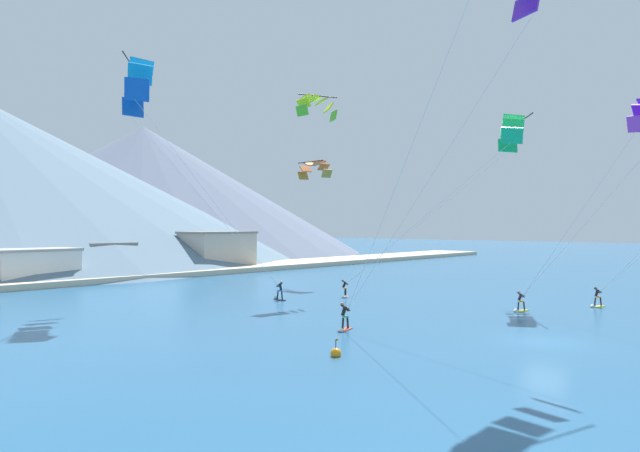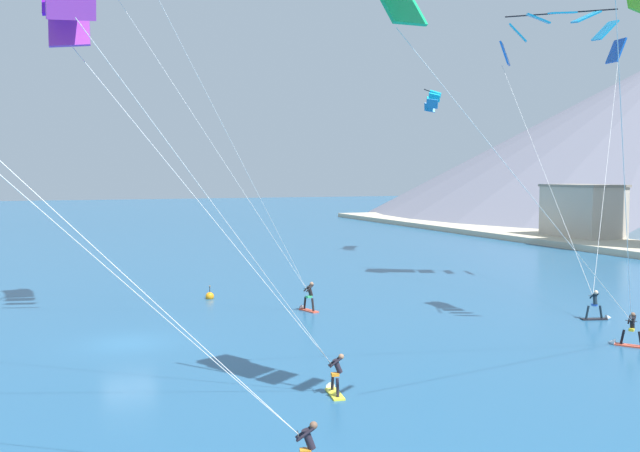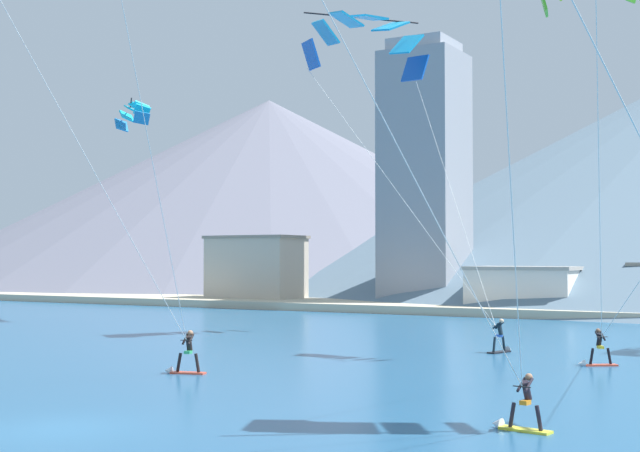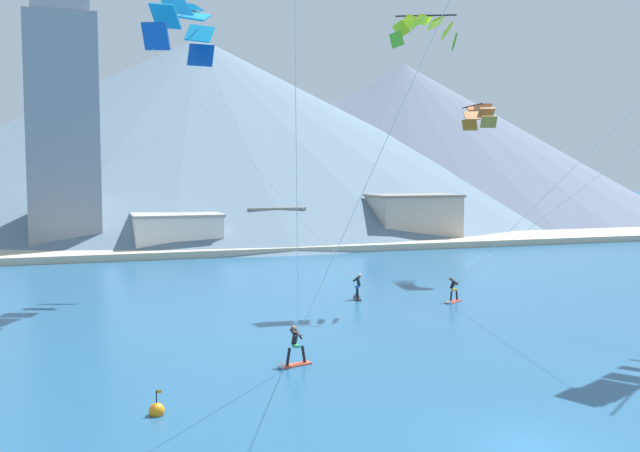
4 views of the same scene
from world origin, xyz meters
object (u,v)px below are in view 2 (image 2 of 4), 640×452
parafoil_kite_distant_mid_solo (433,99)px  race_marker_buoy (210,296)px  kitesurfer_near_lead (598,310)px  parafoil_kite_near_lead (561,31)px  kitesurfer_far_left (334,382)px  kitesurfer_near_trail (627,336)px  kitesurfer_far_right (307,301)px

parafoil_kite_distant_mid_solo → race_marker_buoy: bearing=-58.3°
kitesurfer_near_lead → parafoil_kite_near_lead: (-10.44, 5.80, 17.83)m
parafoil_kite_near_lead → parafoil_kite_distant_mid_solo: 21.13m
kitesurfer_far_left → race_marker_buoy: (-21.75, 0.29, -0.28)m
parafoil_kite_near_lead → race_marker_buoy: (-4.41, -24.64, -18.21)m
kitesurfer_far_left → parafoil_kite_near_lead: (-17.34, 24.93, 17.93)m
kitesurfer_near_lead → kitesurfer_near_trail: 6.22m
parafoil_kite_distant_mid_solo → parafoil_kite_near_lead: bearing=-5.5°
kitesurfer_near_trail → parafoil_kite_near_lead: size_ratio=0.09×
kitesurfer_far_right → kitesurfer_near_lead: bearing=59.0°
kitesurfer_near_trail → race_marker_buoy: (-20.17, -15.61, -0.33)m
kitesurfer_far_right → parafoil_kite_distant_mid_solo: parafoil_kite_distant_mid_solo is taller
parafoil_kite_near_lead → kitesurfer_near_lead: bearing=-29.0°
race_marker_buoy → kitesurfer_near_trail: bearing=37.7°
kitesurfer_far_right → parafoil_kite_near_lead: size_ratio=0.10×
kitesurfer_near_lead → parafoil_kite_near_lead: size_ratio=0.10×
kitesurfer_near_trail → parafoil_kite_near_lead: (-15.77, 9.02, 17.88)m
kitesurfer_far_left → kitesurfer_far_right: (-15.51, 4.82, 0.14)m
parafoil_kite_near_lead → kitesurfer_far_left: bearing=-55.2°
kitesurfer_near_lead → race_marker_buoy: kitesurfer_near_lead is taller
kitesurfer_near_lead → kitesurfer_far_right: size_ratio=0.97×
kitesurfer_far_left → race_marker_buoy: size_ratio=1.75×
kitesurfer_near_lead → parafoil_kite_near_lead: 21.46m
kitesurfer_near_lead → parafoil_kite_distant_mid_solo: size_ratio=0.38×
kitesurfer_near_trail → kitesurfer_far_left: bearing=-84.3°
race_marker_buoy → kitesurfer_far_left: bearing=-0.8°
parafoil_kite_near_lead → race_marker_buoy: parafoil_kite_near_lead is taller
kitesurfer_near_trail → kitesurfer_far_left: 15.98m
kitesurfer_near_trail → kitesurfer_far_right: kitesurfer_far_right is taller
kitesurfer_far_left → kitesurfer_near_lead: bearing=109.8°
kitesurfer_near_trail → race_marker_buoy: 25.51m
kitesurfer_near_trail → race_marker_buoy: bearing=-142.3°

